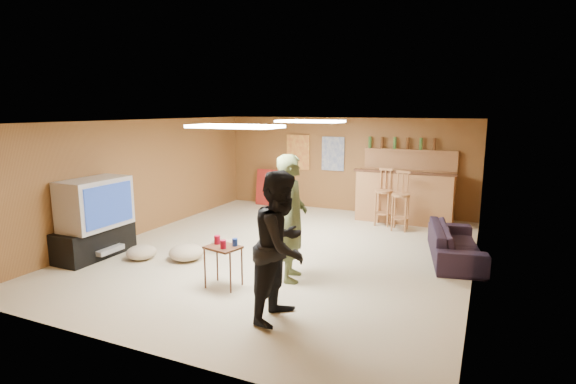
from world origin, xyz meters
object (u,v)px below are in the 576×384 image
at_px(person_olive, 292,218).
at_px(sofa, 455,243).
at_px(bar_counter, 405,197).
at_px(tray_table, 224,267).
at_px(tv_body, 95,203).
at_px(person_black, 282,246).

relative_size(person_olive, sofa, 0.96).
height_order(bar_counter, tray_table, bar_counter).
distance_m(tv_body, person_olive, 3.31).
bearing_deg(tv_body, sofa, 23.07).
distance_m(person_olive, sofa, 2.85).
relative_size(bar_counter, person_black, 1.16).
bearing_deg(tv_body, person_olive, 7.34).
bearing_deg(person_olive, sofa, -67.05).
distance_m(tv_body, sofa, 5.85).
distance_m(person_olive, tray_table, 1.15).
bearing_deg(sofa, tv_body, 102.21).
bearing_deg(person_olive, bar_counter, -31.11).
xyz_separation_m(sofa, tray_table, (-2.79, -2.51, 0.02)).
height_order(tv_body, tray_table, tv_body).
bearing_deg(person_black, person_olive, 20.61).
xyz_separation_m(person_black, tray_table, (-1.11, 0.50, -0.58)).
bearing_deg(bar_counter, tray_table, -108.77).
xyz_separation_m(bar_counter, tray_table, (-1.59, -4.68, -0.26)).
xyz_separation_m(bar_counter, person_black, (-0.48, -5.18, 0.32)).
height_order(tv_body, bar_counter, tv_body).
bearing_deg(tray_table, sofa, 41.95).
xyz_separation_m(person_olive, tray_table, (-0.73, -0.65, -0.61)).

